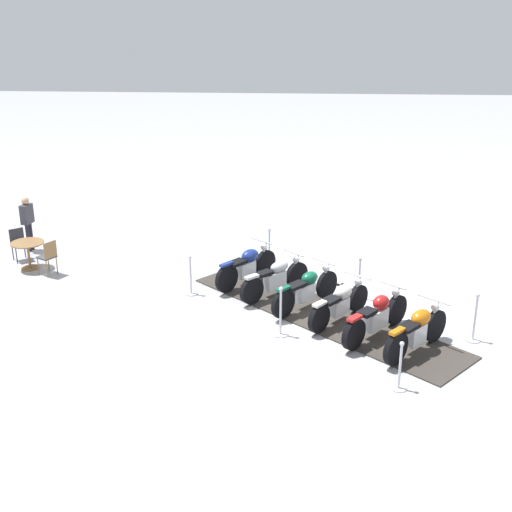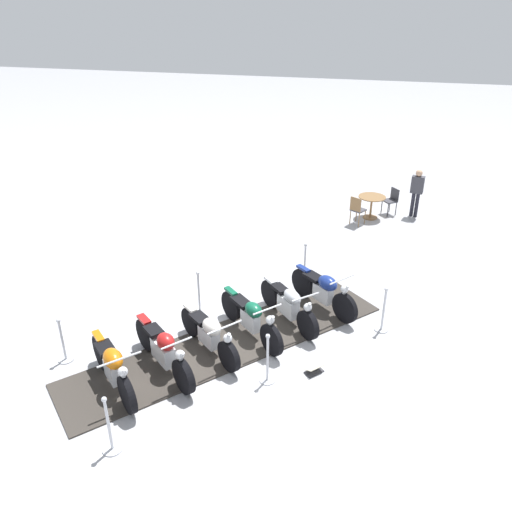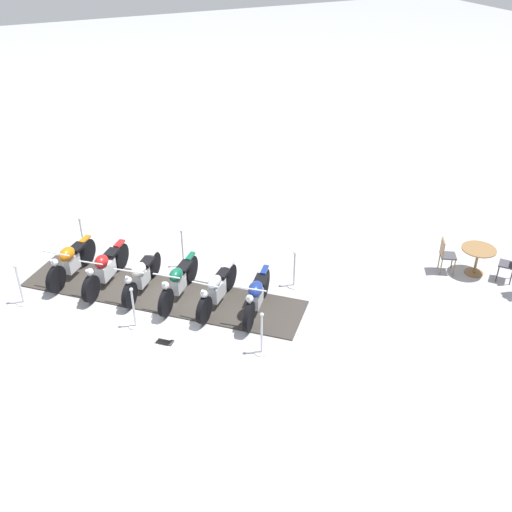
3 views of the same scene
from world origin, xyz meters
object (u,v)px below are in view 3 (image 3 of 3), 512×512
(stanchion_left_rear, at_px, (294,276))
(stanchion_left_mid, at_px, (183,255))
(motorcycle_copper, at_px, (71,261))
(cafe_chair_near_table, at_px, (446,253))
(stanchion_right_rear, at_px, (262,340))
(cafe_chair_across_table, at_px, (510,263))
(motorcycle_navy, at_px, (257,295))
(info_placard, at_px, (165,340))
(cafe_table, at_px, (478,255))
(motorcycle_forest, at_px, (178,281))
(motorcycle_chrome, at_px, (217,289))
(stanchion_right_mid, at_px, (134,314))
(stanchion_left_front, at_px, (83,239))
(motorcycle_maroon, at_px, (105,268))
(stanchion_right_front, at_px, (21,291))
(motorcycle_cream, at_px, (141,275))

(stanchion_left_rear, distance_m, stanchion_left_mid, 3.10)
(motorcycle_copper, height_order, cafe_chair_near_table, motorcycle_copper)
(stanchion_right_rear, relative_size, cafe_chair_across_table, 1.21)
(motorcycle_navy, bearing_deg, info_placard, -47.27)
(cafe_table, relative_size, cafe_chair_across_table, 1.00)
(motorcycle_forest, bearing_deg, stanchion_left_mid, -161.17)
(stanchion_right_rear, bearing_deg, motorcycle_copper, 124.36)
(motorcycle_chrome, height_order, stanchion_right_mid, stanchion_right_mid)
(stanchion_left_front, bearing_deg, cafe_chair_across_table, -32.36)
(motorcycle_forest, relative_size, stanchion_left_mid, 1.55)
(motorcycle_maroon, xyz_separation_m, cafe_chair_near_table, (8.36, -3.05, 0.06))
(stanchion_left_mid, relative_size, cafe_chair_across_table, 1.28)
(stanchion_left_mid, height_order, stanchion_right_rear, stanchion_left_mid)
(stanchion_right_front, height_order, cafe_table, stanchion_right_front)
(motorcycle_cream, relative_size, motorcycle_forest, 0.98)
(motorcycle_chrome, relative_size, motorcycle_navy, 0.94)
(stanchion_left_rear, height_order, stanchion_right_front, stanchion_right_front)
(motorcycle_copper, bearing_deg, cafe_table, 109.24)
(motorcycle_navy, distance_m, info_placard, 2.39)
(motorcycle_copper, bearing_deg, motorcycle_forest, 90.14)
(stanchion_left_mid, height_order, stanchion_right_front, stanchion_left_mid)
(stanchion_right_rear, bearing_deg, stanchion_right_front, 137.98)
(stanchion_right_front, bearing_deg, motorcycle_maroon, -1.00)
(cafe_chair_near_table, bearing_deg, stanchion_left_front, 179.35)
(motorcycle_copper, height_order, stanchion_right_front, stanchion_right_front)
(motorcycle_cream, xyz_separation_m, cafe_table, (8.32, -2.78, 0.09))
(info_placard, height_order, cafe_chair_near_table, cafe_chair_near_table)
(motorcycle_navy, distance_m, stanchion_left_mid, 2.92)
(motorcycle_forest, height_order, cafe_table, motorcycle_forest)
(motorcycle_forest, bearing_deg, info_placard, 12.48)
(info_placard, bearing_deg, cafe_chair_near_table, -139.25)
(motorcycle_maroon, relative_size, stanchion_right_front, 1.68)
(motorcycle_cream, distance_m, stanchion_right_rear, 3.85)
(motorcycle_copper, height_order, stanchion_left_front, motorcycle_copper)
(motorcycle_maroon, relative_size, motorcycle_chrome, 1.14)
(motorcycle_copper, xyz_separation_m, motorcycle_forest, (2.27, -2.04, -0.02))
(motorcycle_chrome, height_order, stanchion_right_rear, stanchion_right_rear)
(motorcycle_navy, bearing_deg, stanchion_right_front, -79.43)
(cafe_chair_across_table, bearing_deg, stanchion_right_mid, 38.22)
(motorcycle_chrome, distance_m, stanchion_right_mid, 2.05)
(stanchion_left_front, xyz_separation_m, stanchion_left_mid, (2.30, -2.07, 0.02))
(stanchion_left_front, relative_size, cafe_chair_across_table, 1.12)
(stanchion_left_front, relative_size, stanchion_right_rear, 0.92)
(stanchion_left_mid, bearing_deg, stanchion_right_rear, -84.07)
(stanchion_right_mid, distance_m, stanchion_right_rear, 3.10)
(motorcycle_maroon, distance_m, stanchion_right_front, 2.09)
(info_placard, xyz_separation_m, cafe_chair_near_table, (7.68, -0.17, 0.50))
(stanchion_left_mid, relative_size, stanchion_right_rear, 1.05)
(stanchion_right_front, distance_m, cafe_chair_across_table, 12.38)
(motorcycle_chrome, bearing_deg, motorcycle_maroon, -87.21)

